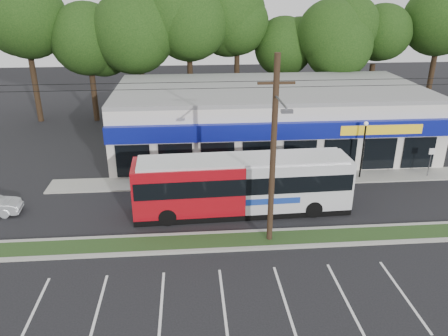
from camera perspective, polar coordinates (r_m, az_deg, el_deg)
name	(u,v)px	position (r m, az deg, el deg)	size (l,w,h in m)	color
ground	(215,253)	(23.09, -1.12, -11.03)	(120.00, 120.00, 0.00)	black
grass_strip	(214,242)	(23.89, -1.27, -9.59)	(40.00, 1.60, 0.12)	#243616
curb_south	(215,250)	(23.17, -1.14, -10.68)	(40.00, 0.25, 0.14)	#9E9E93
curb_north	(213,233)	(24.61, -1.40, -8.53)	(40.00, 0.25, 0.14)	#9E9E93
sidewalk	(277,179)	(31.54, 6.93, -1.44)	(32.00, 2.20, 0.10)	#9E9E93
strip_mall	(268,117)	(37.15, 5.82, 6.58)	(25.00, 12.55, 5.30)	silver
utility_pole	(270,147)	(21.80, 6.07, 2.70)	(50.00, 2.77, 10.00)	black
lamp_post	(364,143)	(32.15, 17.78, 3.10)	(0.30, 0.30, 4.25)	black
sign_post	(431,157)	(34.51, 25.41, 1.30)	(0.45, 0.10, 2.23)	#59595E
tree_line	(238,35)	(45.72, 1.86, 17.02)	(46.76, 6.76, 11.83)	black
metrobus	(242,184)	(26.28, 2.42, -2.04)	(13.08, 3.17, 3.49)	#A00C15
car_dark	(300,191)	(28.34, 9.96, -2.93)	(1.78, 4.41, 1.50)	black
pedestrian_a	(329,169)	(31.68, 13.60, -0.16)	(0.65, 0.43, 1.79)	white
pedestrian_b	(242,173)	(30.38, 2.38, -0.64)	(0.81, 0.63, 1.66)	beige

